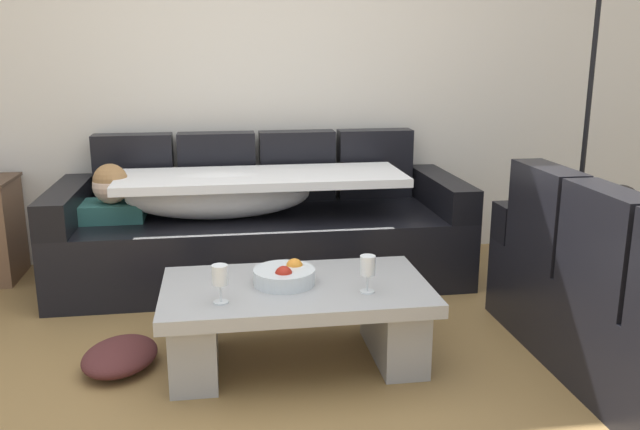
% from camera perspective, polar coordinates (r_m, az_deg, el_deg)
% --- Properties ---
extents(ground_plane, '(14.00, 14.00, 0.00)m').
position_cam_1_polar(ground_plane, '(2.77, -4.02, -16.66)').
color(ground_plane, olive).
extents(back_wall, '(9.00, 0.10, 2.70)m').
position_cam_1_polar(back_wall, '(4.52, -6.66, 13.30)').
color(back_wall, silver).
rests_on(back_wall, ground_plane).
extents(couch_along_wall, '(2.48, 0.92, 0.88)m').
position_cam_1_polar(couch_along_wall, '(4.14, -5.60, -1.07)').
color(couch_along_wall, black).
rests_on(couch_along_wall, ground_plane).
extents(coffee_table, '(1.20, 0.68, 0.38)m').
position_cam_1_polar(coffee_table, '(3.05, -2.07, -8.53)').
color(coffee_table, '#9C9C9D').
rests_on(coffee_table, ground_plane).
extents(fruit_bowl, '(0.28, 0.28, 0.10)m').
position_cam_1_polar(fruit_bowl, '(3.00, -3.04, -5.24)').
color(fruit_bowl, silver).
rests_on(fruit_bowl, coffee_table).
extents(wine_glass_near_left, '(0.07, 0.07, 0.17)m').
position_cam_1_polar(wine_glass_near_left, '(2.79, -8.62, -5.28)').
color(wine_glass_near_left, silver).
rests_on(wine_glass_near_left, coffee_table).
extents(wine_glass_near_right, '(0.07, 0.07, 0.17)m').
position_cam_1_polar(wine_glass_near_right, '(2.88, 4.13, -4.49)').
color(wine_glass_near_right, silver).
rests_on(wine_glass_near_right, coffee_table).
extents(floor_lamp, '(0.33, 0.31, 1.95)m').
position_cam_1_polar(floor_lamp, '(4.48, 21.89, 9.38)').
color(floor_lamp, black).
rests_on(floor_lamp, ground_plane).
extents(crumpled_garment, '(0.43, 0.48, 0.12)m').
position_cam_1_polar(crumpled_garment, '(3.20, -16.85, -11.56)').
color(crumpled_garment, '#4C2323').
rests_on(crumpled_garment, ground_plane).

